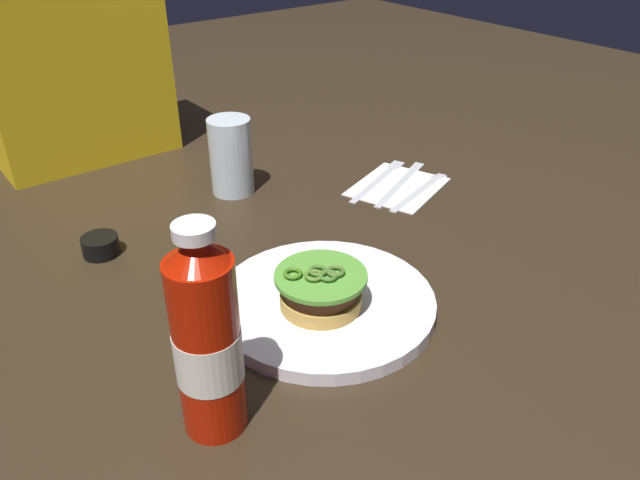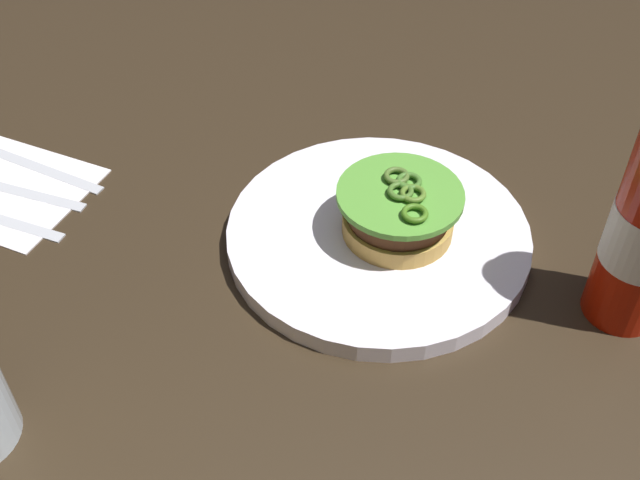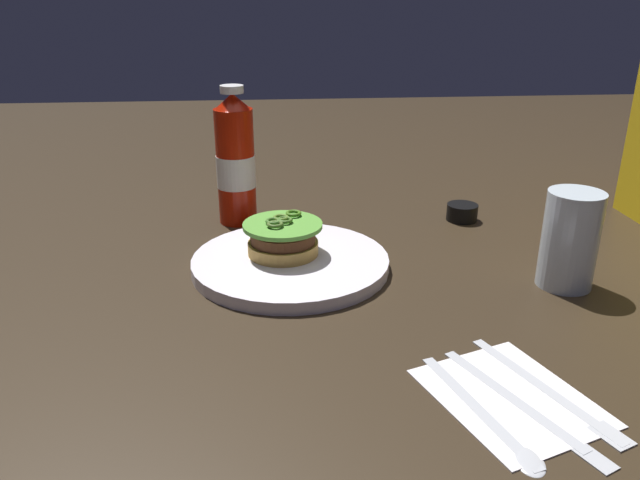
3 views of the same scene
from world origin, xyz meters
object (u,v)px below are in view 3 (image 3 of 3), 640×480
object	(u,v)px
butter_knife	(531,409)
dinner_plate	(291,263)
ketchup_bottle	(236,162)
fork_utensil	(557,394)
water_glass	(570,240)
burger_sandwich	(283,238)
condiment_cup	(462,212)
napkin	(510,397)
spoon_utensil	(496,423)

from	to	relation	value
butter_knife	dinner_plate	bearing A→B (deg)	-148.56
ketchup_bottle	dinner_plate	bearing A→B (deg)	21.62
butter_knife	fork_utensil	world-z (taller)	same
water_glass	butter_knife	bearing A→B (deg)	-30.46
burger_sandwich	fork_utensil	world-z (taller)	burger_sandwich
ketchup_bottle	condiment_cup	xyz separation A→B (m)	(0.03, 0.38, -0.09)
water_glass	butter_knife	distance (m)	0.31
burger_sandwich	water_glass	distance (m)	0.38
water_glass	napkin	bearing A→B (deg)	-34.74
water_glass	napkin	xyz separation A→B (m)	(0.23, -0.16, -0.06)
condiment_cup	napkin	xyz separation A→B (m)	(0.49, -0.10, -0.01)
condiment_cup	butter_knife	size ratio (longest dim) A/B	0.27
ketchup_bottle	water_glass	xyz separation A→B (m)	(0.29, 0.44, -0.04)
condiment_cup	napkin	bearing A→B (deg)	-11.77
condiment_cup	fork_utensil	distance (m)	0.50
ketchup_bottle	spoon_utensil	distance (m)	0.62
burger_sandwich	water_glass	xyz separation A→B (m)	(0.10, 0.37, 0.02)
butter_knife	water_glass	bearing A→B (deg)	149.54
water_glass	fork_utensil	size ratio (longest dim) A/B	0.69
ketchup_bottle	water_glass	size ratio (longest dim) A/B	1.75
ketchup_bottle	spoon_utensil	world-z (taller)	ketchup_bottle
burger_sandwich	spoon_utensil	world-z (taller)	burger_sandwich
burger_sandwich	spoon_utensil	xyz separation A→B (m)	(0.37, 0.18, -0.04)
burger_sandwich	ketchup_bottle	bearing A→B (deg)	-159.43
dinner_plate	butter_knife	xyz separation A→B (m)	(0.34, 0.21, -0.00)
water_glass	condiment_cup	bearing A→B (deg)	-166.78
dinner_plate	ketchup_bottle	world-z (taller)	ketchup_bottle
ketchup_bottle	butter_knife	distance (m)	0.62
dinner_plate	spoon_utensil	size ratio (longest dim) A/B	1.54
spoon_utensil	butter_knife	world-z (taller)	same
dinner_plate	water_glass	world-z (taller)	water_glass
napkin	spoon_utensil	world-z (taller)	spoon_utensil
water_glass	spoon_utensil	xyz separation A→B (m)	(0.28, -0.19, -0.06)
dinner_plate	butter_knife	size ratio (longest dim) A/B	1.43
condiment_cup	butter_knife	xyz separation A→B (m)	(0.52, -0.09, -0.01)
dinner_plate	fork_utensil	xyz separation A→B (m)	(0.32, 0.24, -0.00)
burger_sandwich	ketchup_bottle	world-z (taller)	ketchup_bottle
spoon_utensil	condiment_cup	bearing A→B (deg)	166.08
ketchup_bottle	butter_knife	xyz separation A→B (m)	(0.54, 0.29, -0.10)
napkin	butter_knife	world-z (taller)	butter_knife
condiment_cup	spoon_utensil	bearing A→B (deg)	-13.92
fork_utensil	dinner_plate	bearing A→B (deg)	-142.95
fork_utensil	napkin	bearing A→B (deg)	-95.32
water_glass	napkin	world-z (taller)	water_glass
spoon_utensil	butter_knife	size ratio (longest dim) A/B	0.93
dinner_plate	ketchup_bottle	bearing A→B (deg)	-158.38
dinner_plate	water_glass	bearing A→B (deg)	76.97
spoon_utensil	fork_utensil	distance (m)	0.08
butter_knife	napkin	bearing A→B (deg)	-155.70
water_glass	butter_knife	size ratio (longest dim) A/B	0.67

